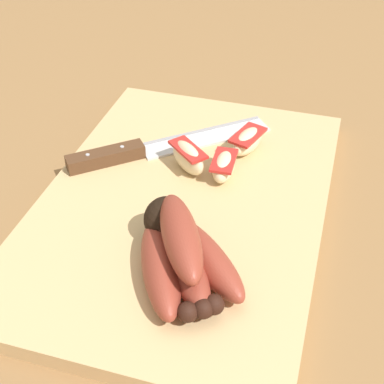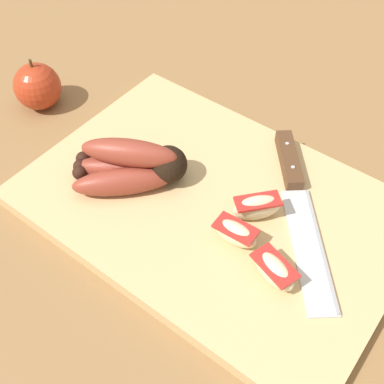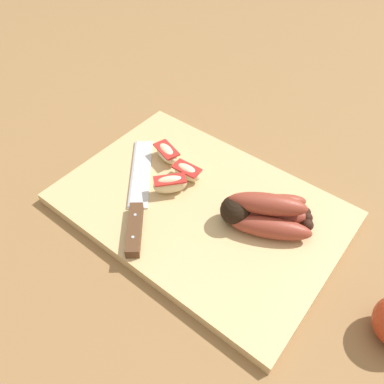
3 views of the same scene
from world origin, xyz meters
name	(u,v)px [view 3 (image 3 of 3)]	position (x,y,z in m)	size (l,w,h in m)	color
ground_plane	(203,207)	(0.00, 0.00, 0.00)	(6.00, 6.00, 0.00)	olive
cutting_board	(198,206)	(0.00, -0.01, 0.01)	(0.48, 0.33, 0.02)	tan
banana_bunch	(265,213)	(0.11, 0.02, 0.05)	(0.15, 0.14, 0.07)	black
chefs_knife	(137,208)	(-0.07, -0.09, 0.03)	(0.20, 0.23, 0.02)	silver
apple_wedge_near	(167,153)	(-0.12, 0.04, 0.04)	(0.06, 0.04, 0.03)	beige
apple_wedge_middle	(187,172)	(-0.06, 0.03, 0.04)	(0.06, 0.03, 0.03)	beige
apple_wedge_far	(170,184)	(-0.06, -0.02, 0.04)	(0.06, 0.06, 0.04)	beige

